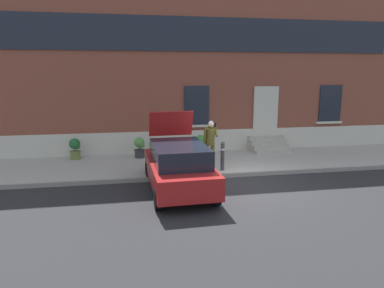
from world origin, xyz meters
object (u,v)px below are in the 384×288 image
hatchback_car_red (179,166)px  person_on_phone (210,140)px  planter_olive (75,148)px  planter_charcoal (140,147)px  planter_cream (201,144)px  bollard_near_person (223,155)px

hatchback_car_red → person_on_phone: (1.48, 2.12, 0.35)m
planter_olive → planter_charcoal: 2.59m
hatchback_car_red → person_on_phone: bearing=55.0°
hatchback_car_red → person_on_phone: hatchback_car_red is taller
planter_olive → planter_cream: same height
person_on_phone → planter_charcoal: size_ratio=2.02×
hatchback_car_red → planter_charcoal: (-1.06, 4.01, -0.19)m
planter_cream → planter_charcoal: bearing=-178.7°
person_on_phone → planter_olive: (-5.12, 2.07, -0.54)m
planter_charcoal → planter_cream: size_ratio=1.00×
hatchback_car_red → planter_olive: bearing=131.0°
hatchback_car_red → planter_olive: (-3.64, 4.19, -0.19)m
hatchback_car_red → planter_olive: hatchback_car_red is taller
person_on_phone → planter_cream: 2.02m
planter_olive → planter_charcoal: bearing=-4.0°
hatchback_car_red → planter_cream: bearing=69.4°
planter_olive → planter_cream: 5.17m
person_on_phone → planter_olive: 5.55m
bollard_near_person → planter_charcoal: bollard_near_person is taller
hatchback_car_red → bollard_near_person: bearing=40.5°
bollard_near_person → person_on_phone: person_on_phone is taller
person_on_phone → planter_charcoal: person_on_phone is taller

